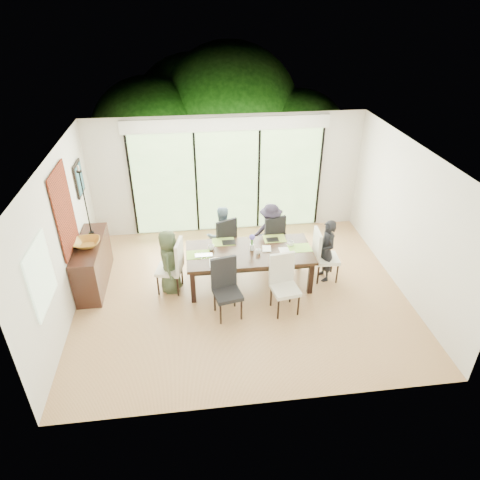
{
  "coord_description": "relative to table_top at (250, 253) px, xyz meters",
  "views": [
    {
      "loc": [
        -0.83,
        -6.36,
        4.94
      ],
      "look_at": [
        0.0,
        0.25,
        1.0
      ],
      "focal_mm": 32.0,
      "sensor_mm": 36.0,
      "label": 1
    }
  ],
  "objects": [
    {
      "name": "table_top",
      "position": [
        0.0,
        0.0,
        0.0
      ],
      "size": [
        2.33,
        1.07,
        0.06
      ],
      "primitive_type": "cube",
      "color": "black",
      "rests_on": "floor"
    },
    {
      "name": "sideboard",
      "position": [
        -2.94,
        0.39,
        -0.25
      ],
      "size": [
        0.45,
        1.59,
        0.9
      ],
      "primitive_type": "cube",
      "color": "black",
      "rests_on": "floor"
    },
    {
      "name": "laptop",
      "position": [
        -0.85,
        -0.1,
        0.04
      ],
      "size": [
        0.32,
        0.21,
        0.03
      ],
      "primitive_type": "imported",
      "rotation": [
        0.0,
        0.0,
        0.0
      ],
      "color": "silver",
      "rests_on": "table_top"
    },
    {
      "name": "floor",
      "position": [
        -0.18,
        -0.27,
        -0.71
      ],
      "size": [
        6.0,
        5.0,
        0.01
      ],
      "primitive_type": "cube",
      "color": "#95633B",
      "rests_on": "ground"
    },
    {
      "name": "book",
      "position": [
        0.25,
        0.05,
        0.04
      ],
      "size": [
        0.19,
        0.24,
        0.02
      ],
      "primitive_type": "imported",
      "rotation": [
        0.0,
        0.0,
        -0.14
      ],
      "color": "white",
      "rests_on": "table_top"
    },
    {
      "name": "person_far_left",
      "position": [
        -0.45,
        0.83,
        -0.07
      ],
      "size": [
        0.66,
        0.5,
        1.25
      ],
      "primitive_type": "imported",
      "rotation": [
        0.0,
        0.0,
        3.38
      ],
      "color": "#7190A4",
      "rests_on": "floor"
    },
    {
      "name": "person_right_end",
      "position": [
        1.48,
        0.0,
        -0.07
      ],
      "size": [
        0.44,
        0.63,
        1.25
      ],
      "primitive_type": "imported",
      "rotation": [
        0.0,
        0.0,
        -1.44
      ],
      "color": "black",
      "rests_on": "floor"
    },
    {
      "name": "wall_back",
      "position": [
        -0.18,
        2.24,
        0.65
      ],
      "size": [
        6.0,
        0.02,
        2.7
      ],
      "primitive_type": "cube",
      "color": "silver",
      "rests_on": "floor"
    },
    {
      "name": "glass_doors",
      "position": [
        -0.18,
        2.2,
        0.5
      ],
      "size": [
        4.2,
        0.02,
        2.3
      ],
      "primitive_type": "cube",
      "color": "#598C3F",
      "rests_on": "wall_back"
    },
    {
      "name": "cup_a",
      "position": [
        -0.7,
        0.15,
        0.08
      ],
      "size": [
        0.14,
        0.14,
        0.09
      ],
      "primitive_type": "imported",
      "rotation": [
        0.0,
        0.0,
        0.2
      ],
      "color": "white",
      "rests_on": "table_top"
    },
    {
      "name": "table_leg_br",
      "position": [
        1.08,
        0.43,
        -0.36
      ],
      "size": [
        0.09,
        0.09,
        0.67
      ],
      "primitive_type": "cube",
      "color": "black",
      "rests_on": "floor"
    },
    {
      "name": "placemat_paper",
      "position": [
        -0.55,
        -0.3,
        0.03
      ],
      "size": [
        0.43,
        0.31,
        0.01
      ],
      "primitive_type": "cube",
      "color": "white",
      "rests_on": "table_top"
    },
    {
      "name": "placemat_left",
      "position": [
        -0.95,
        0.0,
        0.03
      ],
      "size": [
        0.43,
        0.31,
        0.01
      ],
      "primitive_type": "cube",
      "color": "#75A63B",
      "rests_on": "table_top"
    },
    {
      "name": "table_leg_fr",
      "position": [
        1.08,
        -0.43,
        -0.36
      ],
      "size": [
        0.09,
        0.09,
        0.67
      ],
      "primitive_type": "cube",
      "color": "black",
      "rests_on": "floor"
    },
    {
      "name": "mullion_b",
      "position": [
        -0.88,
        2.19,
        0.5
      ],
      "size": [
        0.05,
        0.04,
        2.3
      ],
      "primitive_type": "cube",
      "color": "black",
      "rests_on": "wall_back"
    },
    {
      "name": "chair_right_end",
      "position": [
        1.5,
        0.0,
        -0.17
      ],
      "size": [
        0.47,
        0.47,
        1.07
      ],
      "primitive_type": null,
      "rotation": [
        0.0,
        0.0,
        1.52
      ],
      "color": "white",
      "rests_on": "floor"
    },
    {
      "name": "platter_snacks",
      "position": [
        -0.55,
        -0.3,
        0.06
      ],
      "size": [
        0.19,
        0.19,
        0.01
      ],
      "primitive_type": "cube",
      "color": "orange",
      "rests_on": "table_top"
    },
    {
      "name": "chair_left_end",
      "position": [
        -1.5,
        0.0,
        -0.17
      ],
      "size": [
        0.53,
        0.53,
        1.07
      ],
      "primitive_type": null,
      "rotation": [
        0.0,
        0.0,
        -1.79
      ],
      "color": "white",
      "rests_on": "floor"
    },
    {
      "name": "foliage_far",
      "position": [
        -0.78,
        6.23,
        0.92
      ],
      "size": [
        3.6,
        3.6,
        3.6
      ],
      "primitive_type": "sphere",
      "color": "#14380F",
      "rests_on": "ground"
    },
    {
      "name": "bowl",
      "position": [
        -2.94,
        0.29,
        0.25
      ],
      "size": [
        0.47,
        0.47,
        0.12
      ],
      "primitive_type": "imported",
      "color": "olive",
      "rests_on": "sideboard"
    },
    {
      "name": "foliage_right",
      "position": [
        2.02,
        4.73,
        0.56
      ],
      "size": [
        2.8,
        2.8,
        2.8
      ],
      "primitive_type": "sphere",
      "color": "#14380F",
      "rests_on": "ground"
    },
    {
      "name": "mullion_d",
      "position": [
        1.92,
        2.19,
        0.5
      ],
      "size": [
        0.05,
        0.04,
        2.3
      ],
      "primitive_type": "cube",
      "color": "black",
      "rests_on": "wall_back"
    },
    {
      "name": "wall_front",
      "position": [
        -0.18,
        -2.78,
        0.65
      ],
      "size": [
        6.0,
        0.02,
        2.7
      ],
      "primitive_type": "cube",
      "color": "white",
      "rests_on": "floor"
    },
    {
      "name": "candle",
      "position": [
        -2.94,
        0.74,
        1.52
      ],
      "size": [
        0.04,
        0.04,
        0.1
      ],
      "primitive_type": "cylinder",
      "color": "silver",
      "rests_on": "sideboard"
    },
    {
      "name": "table_leg_bl",
      "position": [
        -1.08,
        0.43,
        -0.36
      ],
      "size": [
        0.09,
        0.09,
        0.67
      ],
      "primitive_type": "cube",
      "color": "black",
      "rests_on": "floor"
    },
    {
      "name": "candlestick_shaft",
      "position": [
        -2.94,
        0.74,
        0.84
      ],
      "size": [
        0.02,
        0.02,
        1.24
      ],
      "primitive_type": "cylinder",
      "color": "black",
      "rests_on": "sideboard"
    },
    {
      "name": "tablet_far_l",
      "position": [
        -0.35,
        0.35,
        0.04
      ],
      "size": [
        0.25,
        0.18,
        0.01
      ],
      "primitive_type": "cube",
      "color": "black",
      "rests_on": "table_top"
    },
    {
      "name": "placemat_far_r",
      "position": [
        0.55,
        0.4,
        0.03
      ],
      "size": [
        0.43,
        0.31,
        0.01
      ],
      "primitive_type": "cube",
      "color": "#8BA53B",
      "rests_on": "table_top"
    },
    {
      "name": "platter_base",
      "position": [
        -0.55,
        -0.3,
        0.05
      ],
      "size": [
        0.25,
        0.25,
        0.02
      ],
      "primitive_type": "cube",
      "color": "white",
      "rests_on": "table_top"
    },
    {
      "name": "wall_right",
      "position": [
        2.83,
        -0.27,
        0.65
      ],
      "size": [
        0.02,
        5.0,
        2.7
      ],
      "primitive_type": "cube",
      "color": "silver",
      "rests_on": "floor"
    },
    {
      "name": "tablet_far_r",
      "position": [
        0.5,
        0.35,
        0.04
      ],
      "size": [
        0.23,
        0.17,
        0.01
      ],
      "primitive_type": "cube",
      "color": "black",
      "rests_on": "table_top"
    },
    {
      "name": "placemat_far_l",
      "position": [
        -0.45,
        0.4,
        0.03
      ],
      "size": [
        0.43,
        0.31,
        0.01
      ],
      "primitive_type": "cube",
      "color": "#7CA139",
      "rests_on": "table_top"
    },
    {
      "name": "cup_c",
      "position": [
        0.8,
        0.1,
        0.08
      ],
      "size": [
        0.17,
        0.17,
        0.09
      ],
      "primitive_type": "imported",
      "rotation": [
        0.0,
        0.0,
        3.72
      ],
      "color": "white",
      "rests_on": "table_top"
    },
    {
      "name": "deck",
      "position": [
        -0.18,
        3.13,
        -0.75
      ],
      "size": [
        6.0,
        1.8,
        0.1
      ],
      "primitive_type": "cube",
      "color": "brown",
      "rests_on": "ground"
    },
    {
      "name": "blinds_header",
      "position": [
        -0.18,
        2.19,
        1.8
      ],
      "size": [
        4.4,
        0.06,
        0.28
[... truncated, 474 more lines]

